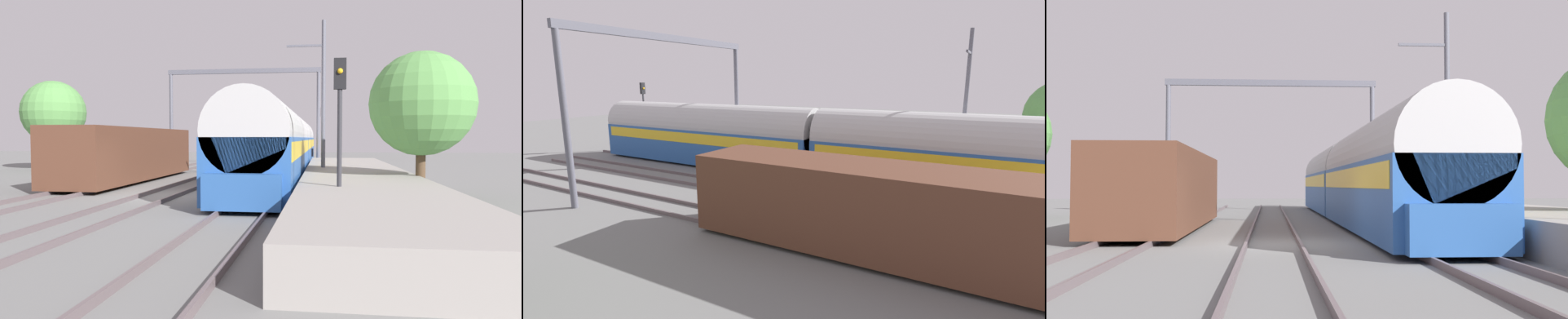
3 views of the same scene
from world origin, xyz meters
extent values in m
cube|color=gray|center=(7.81, 2.00, 0.45)|extent=(4.40, 28.00, 0.90)
cube|color=#28569E|center=(4.00, 3.77, 1.26)|extent=(2.90, 16.00, 2.20)
cube|color=gold|center=(4.00, 3.77, 1.89)|extent=(2.93, 15.36, 0.64)
cylinder|color=#B2B2B2|center=(4.00, 3.77, 2.56)|extent=(2.84, 16.00, 2.84)
cube|color=#28569E|center=(4.00, 20.12, 1.26)|extent=(2.90, 16.00, 2.20)
cube|color=gold|center=(4.00, 20.12, 1.89)|extent=(2.93, 15.36, 0.64)
cylinder|color=#B2B2B2|center=(4.00, 20.12, 2.56)|extent=(2.84, 16.00, 2.84)
cube|color=#563323|center=(-4.00, 5.90, 1.51)|extent=(2.80, 13.00, 2.70)
cube|color=black|center=(-4.00, 5.90, 0.21)|extent=(2.52, 11.96, 0.10)
cylinder|color=#272727|center=(5.38, 19.51, 0.42)|extent=(0.25, 0.25, 0.85)
cube|color=#232833|center=(5.38, 19.51, 1.17)|extent=(0.46, 0.44, 0.64)
sphere|color=tan|center=(5.38, 19.51, 1.61)|extent=(0.24, 0.24, 0.24)
cylinder|color=#2D2D33|center=(5.91, 28.14, 2.21)|extent=(0.14, 0.14, 4.42)
cube|color=black|center=(5.91, 28.14, 4.87)|extent=(0.36, 0.20, 0.90)
sphere|color=yellow|center=(5.91, 28.02, 4.88)|extent=(0.16, 0.16, 0.16)
cylinder|color=#575865|center=(-6.00, 18.98, 3.75)|extent=(0.28, 0.28, 7.50)
cylinder|color=#575865|center=(6.00, 18.98, 3.75)|extent=(0.28, 0.28, 7.50)
cube|color=#575865|center=(0.00, 18.98, 7.68)|extent=(12.39, 0.24, 0.36)
cylinder|color=#575865|center=(6.40, 4.79, 4.00)|extent=(0.20, 0.20, 8.00)
cube|color=#575865|center=(5.50, 4.79, 6.80)|extent=(1.80, 0.10, 0.10)
camera|label=1|loc=(6.42, -18.20, 2.33)|focal=32.26mm
camera|label=2|loc=(-15.41, 3.10, 5.42)|focal=26.43mm
camera|label=3|loc=(-0.11, -17.48, 1.65)|focal=42.80mm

